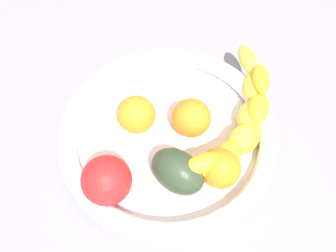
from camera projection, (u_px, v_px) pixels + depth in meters
kitchen_counter at (168, 145)px, 56.56cm from camera, size 120.00×120.00×3.00cm
fruit_bowl at (168, 134)px, 53.24cm from camera, size 33.63×33.63×4.61cm
banana_draped_left at (241, 130)px, 50.39cm from camera, size 11.84×22.54×6.21cm
banana_draped_right at (245, 112)px, 52.58cm from camera, size 16.97×21.25×5.17cm
orange_front at (191, 118)px, 51.91cm from camera, size 6.07×6.07×6.07cm
orange_mid_left at (220, 168)px, 47.73cm from camera, size 5.92×5.92×5.92cm
orange_mid_right at (136, 115)px, 52.25cm from camera, size 6.01×6.01×6.01cm
tomato_red at (107, 180)px, 46.18cm from camera, size 7.00×7.00×7.00cm
avocado_dark at (177, 171)px, 47.53cm from camera, size 9.58×8.14×6.37cm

